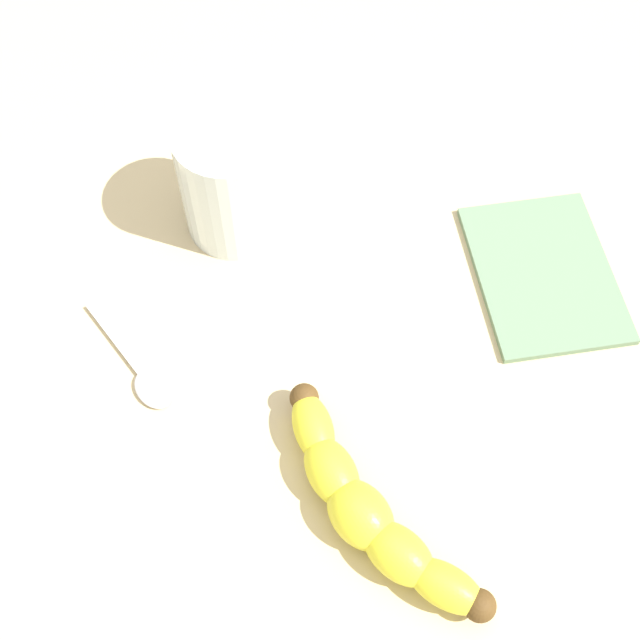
# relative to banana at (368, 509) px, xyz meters

# --- Properties ---
(wooden_tabletop) EXTENTS (1.20, 1.20, 0.03)m
(wooden_tabletop) POSITION_rel_banana_xyz_m (0.15, -0.03, -0.03)
(wooden_tabletop) COLOR #D0BA8B
(wooden_tabletop) RESTS_ON ground
(banana) EXTENTS (0.20, 0.06, 0.04)m
(banana) POSITION_rel_banana_xyz_m (0.00, 0.00, 0.00)
(banana) COLOR yellow
(banana) RESTS_ON wooden_tabletop
(smoothie_glass) EXTENTS (0.09, 0.09, 0.10)m
(smoothie_glass) POSITION_rel_banana_xyz_m (0.27, -0.07, 0.03)
(smoothie_glass) COLOR silver
(smoothie_glass) RESTS_ON wooden_tabletop
(teaspoon) EXTENTS (0.11, 0.03, 0.01)m
(teaspoon) POSITION_rel_banana_xyz_m (0.18, 0.07, -0.02)
(teaspoon) COLOR silver
(teaspoon) RESTS_ON wooden_tabletop
(folded_napkin) EXTENTS (0.18, 0.16, 0.01)m
(folded_napkin) POSITION_rel_banana_xyz_m (0.07, -0.24, -0.02)
(folded_napkin) COLOR slate
(folded_napkin) RESTS_ON wooden_tabletop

